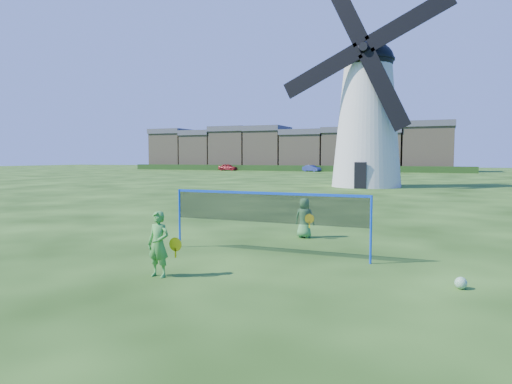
{
  "coord_description": "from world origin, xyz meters",
  "views": [
    {
      "loc": [
        4.75,
        -10.36,
        2.39
      ],
      "look_at": [
        0.2,
        0.5,
        1.5
      ],
      "focal_mm": 32.17,
      "sensor_mm": 36.0,
      "label": 1
    }
  ],
  "objects_px": {
    "badminton_net": "(267,209)",
    "car_right": "(312,168)",
    "player_girl": "(159,244)",
    "player_boy": "(304,218)",
    "windmill": "(367,115)",
    "car_left": "(228,167)",
    "play_ball": "(461,283)"
  },
  "relations": [
    {
      "from": "badminton_net",
      "to": "car_right",
      "type": "bearing_deg",
      "value": 104.87
    },
    {
      "from": "player_girl",
      "to": "player_boy",
      "type": "relative_size",
      "value": 1.11
    },
    {
      "from": "windmill",
      "to": "player_boy",
      "type": "bearing_deg",
      "value": -84.85
    },
    {
      "from": "badminton_net",
      "to": "player_girl",
      "type": "bearing_deg",
      "value": -113.99
    },
    {
      "from": "car_left",
      "to": "windmill",
      "type": "bearing_deg",
      "value": -135.37
    },
    {
      "from": "badminton_net",
      "to": "car_right",
      "type": "height_order",
      "value": "badminton_net"
    },
    {
      "from": "windmill",
      "to": "car_left",
      "type": "relative_size",
      "value": 4.8
    },
    {
      "from": "player_boy",
      "to": "play_ball",
      "type": "xyz_separation_m",
      "value": [
        4.18,
        -4.05,
        -0.48
      ]
    },
    {
      "from": "car_right",
      "to": "play_ball",
      "type": "bearing_deg",
      "value": -139.55
    },
    {
      "from": "player_boy",
      "to": "car_right",
      "type": "height_order",
      "value": "player_boy"
    },
    {
      "from": "player_girl",
      "to": "player_boy",
      "type": "height_order",
      "value": "player_girl"
    },
    {
      "from": "windmill",
      "to": "badminton_net",
      "type": "xyz_separation_m",
      "value": [
        2.09,
        -27.57,
        -4.7
      ]
    },
    {
      "from": "badminton_net",
      "to": "car_left",
      "type": "relative_size",
      "value": 1.42
    },
    {
      "from": "windmill",
      "to": "player_boy",
      "type": "xyz_separation_m",
      "value": [
        2.24,
        -24.9,
        -5.24
      ]
    },
    {
      "from": "windmill",
      "to": "play_ball",
      "type": "height_order",
      "value": "windmill"
    },
    {
      "from": "windmill",
      "to": "play_ball",
      "type": "xyz_separation_m",
      "value": [
        6.42,
        -28.95,
        -5.73
      ]
    },
    {
      "from": "play_ball",
      "to": "car_right",
      "type": "xyz_separation_m",
      "value": [
        -21.47,
        65.96,
        0.43
      ]
    },
    {
      "from": "windmill",
      "to": "player_girl",
      "type": "relative_size",
      "value": 12.94
    },
    {
      "from": "car_right",
      "to": "badminton_net",
      "type": "bearing_deg",
      "value": -142.71
    },
    {
      "from": "player_girl",
      "to": "play_ball",
      "type": "height_order",
      "value": "player_girl"
    },
    {
      "from": "player_boy",
      "to": "car_left",
      "type": "height_order",
      "value": "car_left"
    },
    {
      "from": "player_girl",
      "to": "car_left",
      "type": "bearing_deg",
      "value": 117.44
    },
    {
      "from": "badminton_net",
      "to": "play_ball",
      "type": "xyz_separation_m",
      "value": [
        4.33,
        -1.38,
        -1.03
      ]
    },
    {
      "from": "badminton_net",
      "to": "player_girl",
      "type": "xyz_separation_m",
      "value": [
        -1.24,
        -2.78,
        -0.48
      ]
    },
    {
      "from": "windmill",
      "to": "play_ball",
      "type": "relative_size",
      "value": 77.86
    },
    {
      "from": "badminton_net",
      "to": "player_boy",
      "type": "distance_m",
      "value": 2.73
    },
    {
      "from": "windmill",
      "to": "badminton_net",
      "type": "bearing_deg",
      "value": -85.66
    },
    {
      "from": "badminton_net",
      "to": "player_boy",
      "type": "relative_size",
      "value": 4.25
    },
    {
      "from": "player_girl",
      "to": "car_right",
      "type": "xyz_separation_m",
      "value": [
        -15.9,
        67.37,
        -0.12
      ]
    },
    {
      "from": "badminton_net",
      "to": "car_right",
      "type": "relative_size",
      "value": 1.53
    },
    {
      "from": "player_boy",
      "to": "play_ball",
      "type": "bearing_deg",
      "value": 137.68
    },
    {
      "from": "windmill",
      "to": "car_right",
      "type": "height_order",
      "value": "windmill"
    }
  ]
}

